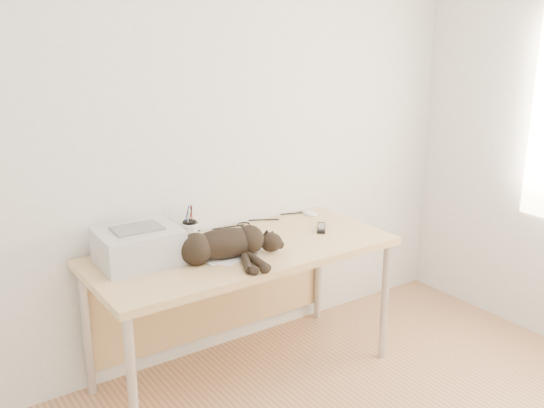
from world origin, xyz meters
TOP-DOWN VIEW (x-y plane):
  - wall_back at (0.00, 1.75)m, footprint 3.50×0.00m
  - desk at (0.00, 1.48)m, footprint 1.60×0.70m
  - printer at (-0.52, 1.51)m, footprint 0.39×0.34m
  - papers at (-0.09, 1.38)m, footprint 0.40×0.33m
  - cat at (-0.17, 1.31)m, footprint 0.70×0.42m
  - mug at (-0.16, 1.67)m, footprint 0.14×0.14m
  - pen_cup at (-0.16, 1.68)m, footprint 0.07×0.07m
  - remote_grey at (-0.19, 1.58)m, footprint 0.12×0.18m
  - remote_black at (0.52, 1.39)m, footprint 0.14×0.15m
  - mouse at (0.64, 1.65)m, footprint 0.07×0.11m
  - cable_tangle at (0.00, 1.70)m, footprint 1.36×0.08m

SIDE VIEW (x-z plane):
  - desk at x=0.00m, z-range 0.24..0.98m
  - papers at x=-0.09m, z-range 0.74..0.75m
  - cable_tangle at x=0.00m, z-range 0.74..0.75m
  - remote_black at x=0.52m, z-range 0.74..0.76m
  - remote_grey at x=-0.19m, z-range 0.74..0.76m
  - mouse at x=0.64m, z-range 0.74..0.78m
  - mug at x=-0.16m, z-range 0.74..0.83m
  - pen_cup at x=-0.16m, z-range 0.70..0.88m
  - cat at x=-0.17m, z-range 0.73..0.89m
  - printer at x=-0.52m, z-range 0.74..0.92m
  - wall_back at x=0.00m, z-range -0.45..3.05m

